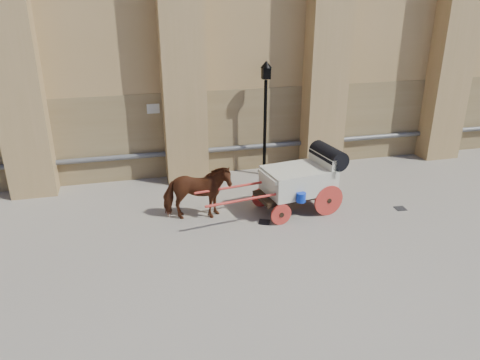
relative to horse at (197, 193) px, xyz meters
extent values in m
plane|color=slate|center=(1.14, -0.48, -0.82)|extent=(90.00, 90.00, 0.00)
cube|color=#8B7650|center=(3.14, 3.67, 0.68)|extent=(44.00, 0.35, 3.00)
cylinder|color=#59595B|center=(3.14, 3.40, 0.08)|extent=(42.00, 0.18, 0.18)
cube|color=beige|center=(-0.86, 3.49, 1.68)|extent=(0.42, 0.04, 0.32)
imported|color=#572916|center=(0.00, 0.00, 0.00)|extent=(2.04, 1.11, 1.65)
cube|color=black|center=(2.91, -0.18, -0.25)|extent=(2.43, 1.38, 0.13)
cube|color=beige|center=(3.02, -0.16, 0.17)|extent=(2.16, 1.59, 0.73)
cube|color=beige|center=(3.79, -0.05, 0.59)|extent=(0.35, 1.31, 0.57)
cube|color=beige|center=(2.14, -0.30, 0.43)|extent=(0.53, 1.19, 0.10)
cylinder|color=black|center=(4.00, -0.01, 0.79)|extent=(0.77, 1.38, 0.58)
cylinder|color=red|center=(3.79, -0.70, -0.35)|extent=(0.94, 0.20, 0.94)
cylinder|color=red|center=(3.59, 0.58, -0.35)|extent=(0.94, 0.20, 0.94)
cylinder|color=red|center=(2.24, -0.94, -0.51)|extent=(0.63, 0.16, 0.63)
cylinder|color=red|center=(2.04, 0.34, -0.51)|extent=(0.63, 0.16, 0.63)
cylinder|color=red|center=(1.28, -0.90, 0.06)|extent=(2.49, 0.45, 0.07)
cylinder|color=red|center=(1.14, 0.03, 0.06)|extent=(2.49, 0.45, 0.07)
cylinder|color=#0C31C1|center=(2.82, -0.93, -0.04)|extent=(0.27, 0.27, 0.27)
cylinder|color=black|center=(2.89, 2.88, 0.88)|extent=(0.11, 0.11, 3.40)
cone|color=black|center=(2.89, 2.88, -0.65)|extent=(0.34, 0.34, 0.34)
cube|color=black|center=(2.89, 2.88, 2.81)|extent=(0.26, 0.26, 0.40)
cone|color=black|center=(2.89, 2.88, 3.10)|extent=(0.38, 0.38, 0.23)
cube|color=black|center=(1.82, -0.70, -0.82)|extent=(0.43, 0.43, 0.01)
cube|color=black|center=(6.12, -0.86, -0.82)|extent=(0.34, 0.34, 0.01)
camera|label=1|loc=(-1.78, -12.15, 5.46)|focal=35.00mm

